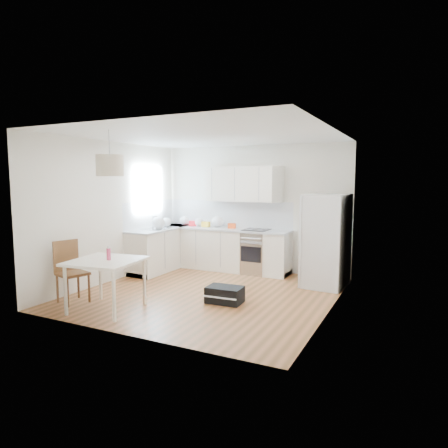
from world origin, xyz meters
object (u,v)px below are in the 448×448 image
(dining_table, at_px, (106,265))
(refrigerator, at_px, (327,241))
(dining_chair, at_px, (73,272))
(gym_bag, at_px, (225,295))

(dining_table, bearing_deg, refrigerator, 39.10)
(refrigerator, height_order, dining_table, refrigerator)
(refrigerator, bearing_deg, dining_table, -128.69)
(refrigerator, height_order, dining_chair, refrigerator)
(dining_chair, bearing_deg, gym_bag, 42.80)
(gym_bag, bearing_deg, refrigerator, 51.39)
(dining_table, bearing_deg, gym_bag, 29.81)
(dining_chair, distance_m, gym_bag, 2.47)
(refrigerator, relative_size, gym_bag, 3.02)
(refrigerator, xyz_separation_m, gym_bag, (-1.25, -1.74, -0.72))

